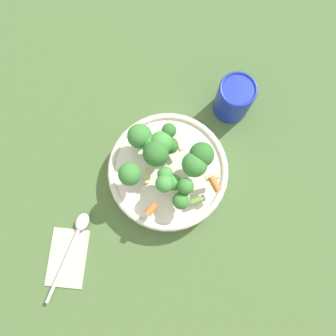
# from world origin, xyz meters

# --- Properties ---
(ground_plane) EXTENTS (3.00, 3.00, 0.00)m
(ground_plane) POSITION_xyz_m (0.00, 0.00, 0.00)
(ground_plane) COLOR #4C6B38
(bowl) EXTENTS (0.24, 0.24, 0.05)m
(bowl) POSITION_xyz_m (0.00, 0.00, 0.03)
(bowl) COLOR silver
(bowl) RESTS_ON ground_plane
(pasta_salad) EXTENTS (0.20, 0.17, 0.09)m
(pasta_salad) POSITION_xyz_m (0.01, -0.01, 0.10)
(pasta_salad) COLOR #8CB766
(pasta_salad) RESTS_ON bowl
(cup) EXTENTS (0.07, 0.07, 0.09)m
(cup) POSITION_xyz_m (-0.01, -0.20, 0.05)
(cup) COLOR #192DAD
(cup) RESTS_ON ground_plane
(napkin) EXTENTS (0.12, 0.13, 0.01)m
(napkin) POSITION_xyz_m (0.05, 0.25, 0.00)
(napkin) COLOR beige
(napkin) RESTS_ON ground_plane
(spoon) EXTENTS (0.07, 0.18, 0.01)m
(spoon) POSITION_xyz_m (0.06, 0.22, 0.01)
(spoon) COLOR silver
(spoon) RESTS_ON napkin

